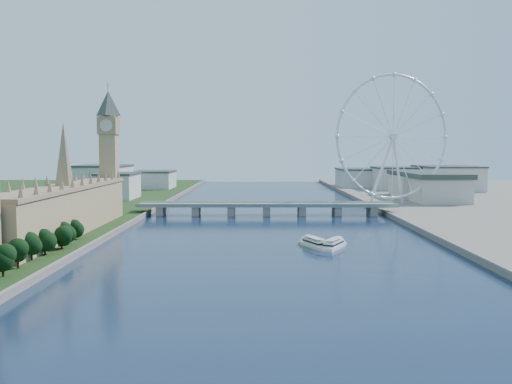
{
  "coord_description": "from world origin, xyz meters",
  "views": [
    {
      "loc": [
        -7.5,
        -183.9,
        55.47
      ],
      "look_at": [
        -8.73,
        210.0,
        26.41
      ],
      "focal_mm": 40.0,
      "sensor_mm": 36.0,
      "label": 1
    }
  ],
  "objects": [
    {
      "name": "tree_row",
      "position": [
        -113.0,
        58.0,
        9.73
      ],
      "size": [
        9.25,
        185.25,
        22.7
      ],
      "color": "black",
      "rests_on": "ground"
    },
    {
      "name": "parliament_range",
      "position": [
        -128.0,
        170.0,
        18.48
      ],
      "size": [
        24.0,
        200.0,
        70.0
      ],
      "color": "tan",
      "rests_on": "ground"
    },
    {
      "name": "city_skyline",
      "position": [
        39.22,
        560.08,
        16.96
      ],
      "size": [
        505.0,
        280.0,
        32.0
      ],
      "color": "beige",
      "rests_on": "ground"
    },
    {
      "name": "big_ben",
      "position": [
        -128.0,
        278.0,
        66.57
      ],
      "size": [
        20.02,
        20.02,
        110.0
      ],
      "color": "tan",
      "rests_on": "ground"
    },
    {
      "name": "ground",
      "position": [
        0.0,
        0.0,
        0.0
      ],
      "size": [
        2000.0,
        2000.0,
        0.0
      ],
      "primitive_type": "plane",
      "color": "#1B314C",
      "rests_on": "ground"
    },
    {
      "name": "county_hall",
      "position": [
        175.0,
        430.0,
        0.0
      ],
      "size": [
        54.0,
        144.0,
        35.0
      ],
      "primitive_type": null,
      "color": "beige",
      "rests_on": "ground"
    },
    {
      "name": "westminster_bridge",
      "position": [
        0.0,
        300.0,
        6.63
      ],
      "size": [
        220.0,
        22.0,
        9.5
      ],
      "color": "gray",
      "rests_on": "ground"
    },
    {
      "name": "tour_boat_near",
      "position": [
        24.97,
        138.29,
        0.0
      ],
      "size": [
        17.04,
        28.59,
        6.16
      ],
      "primitive_type": null,
      "rotation": [
        0.0,
        0.0,
        0.38
      ],
      "color": "beige",
      "rests_on": "ground"
    },
    {
      "name": "tour_boat_far",
      "position": [
        35.29,
        133.62,
        0.0
      ],
      "size": [
        18.53,
        27.8,
        6.07
      ],
      "primitive_type": null,
      "rotation": [
        0.0,
        0.0,
        -0.46
      ],
      "color": "white",
      "rests_on": "ground"
    },
    {
      "name": "london_eye",
      "position": [
        119.98,
        355.08,
        67.52
      ],
      "size": [
        113.6,
        39.12,
        124.3
      ],
      "color": "silver",
      "rests_on": "ground"
    }
  ]
}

